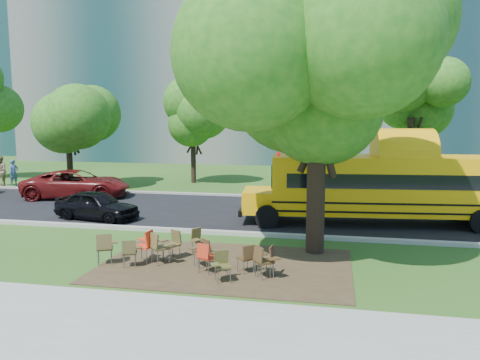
% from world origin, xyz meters
% --- Properties ---
extents(ground, '(160.00, 160.00, 0.00)m').
position_xyz_m(ground, '(0.00, 0.00, 0.00)').
color(ground, '#234B17').
rests_on(ground, ground).
extents(sidewalk, '(60.00, 4.00, 0.04)m').
position_xyz_m(sidewalk, '(0.00, -5.00, 0.02)').
color(sidewalk, gray).
rests_on(sidewalk, ground).
extents(dirt_patch, '(7.00, 4.50, 0.03)m').
position_xyz_m(dirt_patch, '(1.00, -0.50, 0.01)').
color(dirt_patch, '#382819').
rests_on(dirt_patch, ground).
extents(asphalt_road, '(80.00, 8.00, 0.04)m').
position_xyz_m(asphalt_road, '(0.00, 7.00, 0.02)').
color(asphalt_road, black).
rests_on(asphalt_road, ground).
extents(kerb_near, '(80.00, 0.25, 0.14)m').
position_xyz_m(kerb_near, '(0.00, 3.00, 0.07)').
color(kerb_near, gray).
rests_on(kerb_near, ground).
extents(kerb_far, '(80.00, 0.25, 0.14)m').
position_xyz_m(kerb_far, '(0.00, 11.10, 0.07)').
color(kerb_far, gray).
rests_on(kerb_far, ground).
extents(building_main, '(38.00, 16.00, 22.00)m').
position_xyz_m(building_main, '(-8.00, 36.00, 11.00)').
color(building_main, slate).
rests_on(building_main, ground).
extents(bg_tree_0, '(5.20, 5.20, 7.18)m').
position_xyz_m(bg_tree_0, '(-12.00, 13.00, 4.57)').
color(bg_tree_0, black).
rests_on(bg_tree_0, ground).
extents(bg_tree_2, '(4.80, 4.80, 6.62)m').
position_xyz_m(bg_tree_2, '(-5.00, 16.00, 4.21)').
color(bg_tree_2, black).
rests_on(bg_tree_2, ground).
extents(bg_tree_3, '(5.60, 5.60, 7.84)m').
position_xyz_m(bg_tree_3, '(8.00, 14.00, 5.03)').
color(bg_tree_3, black).
rests_on(bg_tree_3, ground).
extents(main_tree, '(7.20, 7.20, 9.27)m').
position_xyz_m(main_tree, '(3.42, 1.34, 5.65)').
color(main_tree, black).
rests_on(main_tree, ground).
extents(school_bus, '(11.25, 3.51, 2.71)m').
position_xyz_m(school_bus, '(6.42, 5.80, 1.57)').
color(school_bus, '#EAA207').
rests_on(school_bus, ground).
extents(chair_0, '(0.63, 0.74, 0.92)m').
position_xyz_m(chair_0, '(-2.35, -1.09, 0.57)').
color(chair_0, '#4D4121').
rests_on(chair_0, ground).
extents(chair_1, '(0.80, 0.63, 0.93)m').
position_xyz_m(chair_1, '(-0.87, -0.78, 0.57)').
color(chair_1, brown).
rests_on(chair_1, ground).
extents(chair_2, '(0.55, 0.62, 0.81)m').
position_xyz_m(chair_2, '(-1.56, -1.18, 0.50)').
color(chair_2, '#42391C').
rests_on(chair_2, ground).
extents(chair_3, '(0.68, 0.54, 0.79)m').
position_xyz_m(chair_3, '(0.40, -0.71, 0.49)').
color(chair_3, '#51331D').
rests_on(chair_3, ground).
extents(chair_4, '(0.69, 0.54, 0.85)m').
position_xyz_m(chair_4, '(0.68, -1.27, 0.53)').
color(chair_4, '#AE2912').
rests_on(chair_4, ground).
extents(chair_5, '(0.55, 0.66, 0.82)m').
position_xyz_m(chair_5, '(1.20, -1.79, 0.50)').
color(chair_5, '#4B4920').
rests_on(chair_5, ground).
extents(chair_6, '(0.49, 0.57, 0.84)m').
position_xyz_m(chair_6, '(2.30, -1.16, 0.52)').
color(chair_6, '#402617').
rests_on(chair_6, ground).
extents(chair_7, '(0.75, 0.60, 0.88)m').
position_xyz_m(chair_7, '(2.21, -1.38, 0.55)').
color(chair_7, '#443018').
rests_on(chair_7, ground).
extents(chair_8, '(0.56, 0.67, 0.96)m').
position_xyz_m(chair_8, '(-1.30, -0.67, 0.59)').
color(chair_8, red).
rests_on(chair_8, ground).
extents(chair_9, '(0.73, 0.58, 0.87)m').
position_xyz_m(chair_9, '(-0.68, -0.18, 0.54)').
color(chair_9, brown).
rests_on(chair_9, ground).
extents(chair_10, '(0.54, 0.68, 0.80)m').
position_xyz_m(chair_10, '(-0.08, 0.47, 0.50)').
color(chair_10, brown).
rests_on(chair_10, ground).
extents(chair_11, '(0.54, 0.68, 0.80)m').
position_xyz_m(chair_11, '(1.73, -1.01, 0.49)').
color(chair_11, '#402D16').
rests_on(chair_11, ground).
extents(black_car, '(3.79, 2.12, 1.22)m').
position_xyz_m(black_car, '(-5.57, 4.37, 0.61)').
color(black_car, black).
rests_on(black_car, ground).
extents(bg_car_red, '(5.80, 3.70, 1.49)m').
position_xyz_m(bg_car_red, '(-9.21, 9.03, 0.74)').
color(bg_car_red, '#580F0F').
rests_on(bg_car_red, ground).
extents(pedestrian_a, '(0.54, 0.69, 1.65)m').
position_xyz_m(pedestrian_a, '(-15.38, 12.27, 0.83)').
color(pedestrian_a, '#384E7E').
rests_on(pedestrian_a, ground).
extents(pedestrian_b, '(1.13, 1.15, 1.87)m').
position_xyz_m(pedestrian_b, '(-16.29, 12.21, 0.94)').
color(pedestrian_b, '#8B6D53').
rests_on(pedestrian_b, ground).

